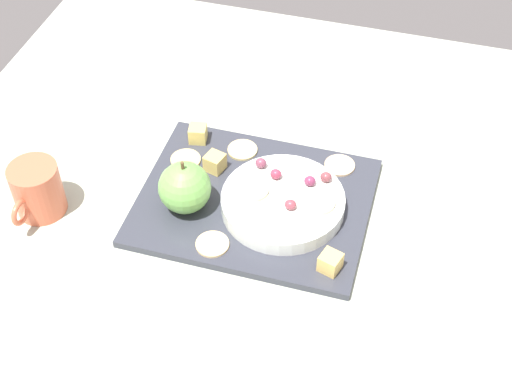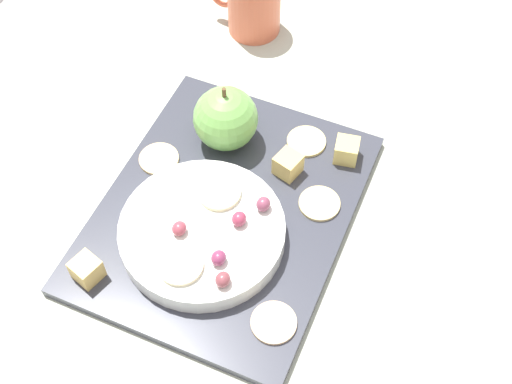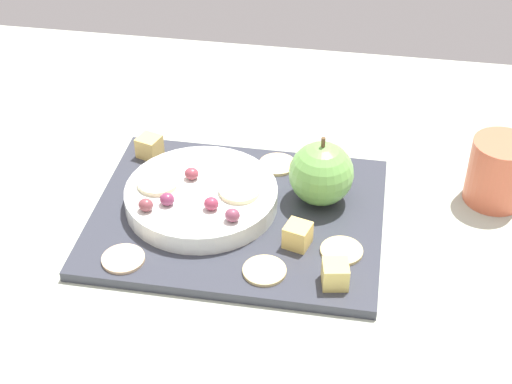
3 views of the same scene
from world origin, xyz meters
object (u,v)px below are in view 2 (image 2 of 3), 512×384
(cheese_cube_0, at_px, (87,270))
(grape_2, at_px, (223,280))
(apple_whole, at_px, (226,119))
(cheese_cube_1, at_px, (347,150))
(grape_3, at_px, (236,218))
(grape_4, at_px, (263,204))
(cracker_0, at_px, (319,203))
(cracker_2, at_px, (274,323))
(cracker_1, at_px, (306,141))
(cheese_cube_2, at_px, (288,165))
(grape_1, at_px, (218,257))
(apple_slice_0, at_px, (219,193))
(apple_slice_1, at_px, (180,265))
(grape_0, at_px, (179,228))
(cup, at_px, (253,5))
(platter, at_px, (226,212))
(serving_dish, at_px, (202,232))
(cracker_3, at_px, (159,159))

(cheese_cube_0, distance_m, grape_2, 0.15)
(apple_whole, distance_m, cheese_cube_1, 0.15)
(grape_3, relative_size, grape_4, 1.00)
(cracker_0, distance_m, grape_3, 0.11)
(cracker_0, relative_size, grape_4, 2.78)
(cracker_2, distance_m, grape_2, 0.07)
(cracker_1, bearing_deg, cheese_cube_2, 174.57)
(grape_4, bearing_deg, grape_1, 167.54)
(apple_slice_0, bearing_deg, grape_2, -153.11)
(apple_slice_1, bearing_deg, cheese_cube_1, -25.80)
(grape_0, bearing_deg, grape_2, -118.52)
(grape_2, xyz_separation_m, cup, (0.41, 0.14, -0.00))
(cheese_cube_0, xyz_separation_m, cheese_cube_1, (0.26, -0.20, 0.00))
(platter, height_order, serving_dish, serving_dish)
(cracker_1, height_order, apple_slice_0, apple_slice_0)
(apple_slice_1, bearing_deg, grape_0, 27.94)
(cracker_0, xyz_separation_m, grape_0, (-0.11, 0.12, 0.03))
(cheese_cube_0, bearing_deg, apple_slice_1, -67.77)
(serving_dish, distance_m, apple_whole, 0.15)
(cheese_cube_1, xyz_separation_m, grape_0, (-0.19, 0.13, 0.02))
(grape_2, xyz_separation_m, grape_4, (0.10, -0.00, 0.00))
(cracker_3, bearing_deg, cheese_cube_0, -178.46)
(platter, distance_m, grape_1, 0.09)
(platter, height_order, cup, cup)
(grape_2, bearing_deg, grape_0, 61.48)
(grape_3, bearing_deg, grape_4, -36.02)
(cheese_cube_1, distance_m, grape_1, 0.22)
(apple_whole, height_order, grape_4, apple_whole)
(cracker_0, bearing_deg, cracker_3, 94.39)
(cracker_2, bearing_deg, cracker_3, 55.70)
(grape_1, bearing_deg, cracker_2, -112.63)
(grape_4, relative_size, cup, 0.16)
(apple_slice_0, bearing_deg, cracker_2, -134.66)
(platter, height_order, grape_1, grape_1)
(apple_slice_1, bearing_deg, apple_whole, 10.60)
(grape_0, bearing_deg, cheese_cube_1, -34.46)
(cup, bearing_deg, apple_slice_1, -167.24)
(cracker_0, height_order, grape_4, grape_4)
(cracker_1, bearing_deg, apple_slice_1, 166.08)
(platter, xyz_separation_m, grape_4, (0.00, -0.05, 0.04))
(apple_slice_0, bearing_deg, grape_4, -87.99)
(cracker_3, height_order, grape_2, grape_2)
(cracker_3, distance_m, apple_slice_0, 0.10)
(serving_dish, height_order, cracker_3, serving_dish)
(cracker_0, distance_m, cracker_3, 0.20)
(grape_2, height_order, grape_4, same)
(cup, bearing_deg, grape_2, -160.81)
(cracker_2, bearing_deg, apple_whole, 35.74)
(grape_1, relative_size, grape_2, 1.00)
(cracker_2, height_order, grape_0, grape_0)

